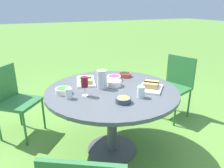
# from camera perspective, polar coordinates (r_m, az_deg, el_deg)

# --- Properties ---
(ground_plane) EXTENTS (40.00, 40.00, 0.00)m
(ground_plane) POSITION_cam_1_polar(r_m,az_deg,el_deg) (2.64, 0.00, -16.72)
(ground_plane) COLOR #5B8C38
(dining_table) EXTENTS (1.38, 1.38, 0.75)m
(dining_table) POSITION_cam_1_polar(r_m,az_deg,el_deg) (2.32, 0.00, -3.87)
(dining_table) COLOR #4C4C51
(dining_table) RESTS_ON ground_plane
(chair_near_left) EXTENTS (0.61, 0.61, 0.89)m
(chair_near_left) POSITION_cam_1_polar(r_m,az_deg,el_deg) (2.94, -24.46, -2.96)
(chair_near_left) COLOR #2D6B38
(chair_near_left) RESTS_ON ground_plane
(chair_far_back) EXTENTS (0.55, 0.54, 0.89)m
(chair_far_back) POSITION_cam_1_polar(r_m,az_deg,el_deg) (3.29, 16.23, 0.46)
(chair_far_back) COLOR #2D6B38
(chair_far_back) RESTS_ON ground_plane
(water_pitcher) EXTENTS (0.11, 0.11, 0.20)m
(water_pitcher) POSITION_cam_1_polar(r_m,az_deg,el_deg) (2.28, -2.64, 1.23)
(water_pitcher) COLOR silver
(water_pitcher) RESTS_ON dining_table
(wine_glass) EXTENTS (0.07, 0.07, 0.19)m
(wine_glass) POSITION_cam_1_polar(r_m,az_deg,el_deg) (2.09, -7.19, 0.34)
(wine_glass) COLOR silver
(wine_glass) RESTS_ON dining_table
(platter_bread_main) EXTENTS (0.36, 0.36, 0.07)m
(platter_bread_main) POSITION_cam_1_polar(r_m,az_deg,el_deg) (2.32, 10.12, -0.59)
(platter_bread_main) COLOR white
(platter_bread_main) RESTS_ON dining_table
(platter_charcuterie) EXTENTS (0.41, 0.29, 0.06)m
(platter_charcuterie) POSITION_cam_1_polar(r_m,az_deg,el_deg) (2.48, -6.87, 0.90)
(platter_charcuterie) COLOR white
(platter_charcuterie) RESTS_ON dining_table
(bowl_fries) EXTENTS (0.14, 0.14, 0.05)m
(bowl_fries) POSITION_cam_1_polar(r_m,az_deg,el_deg) (1.97, 2.95, -4.14)
(bowl_fries) COLOR #334256
(bowl_fries) RESTS_ON dining_table
(bowl_salad) EXTENTS (0.15, 0.15, 0.06)m
(bowl_salad) POSITION_cam_1_polar(r_m,az_deg,el_deg) (2.21, -12.64, -1.68)
(bowl_salad) COLOR beige
(bowl_salad) RESTS_ON dining_table
(bowl_olives) EXTENTS (0.16, 0.16, 0.05)m
(bowl_olives) POSITION_cam_1_polar(r_m,az_deg,el_deg) (2.68, 3.30, 2.48)
(bowl_olives) COLOR #B74733
(bowl_olives) RESTS_ON dining_table
(bowl_dip_red) EXTENTS (0.16, 0.16, 0.05)m
(bowl_dip_red) POSITION_cam_1_polar(r_m,az_deg,el_deg) (2.54, 0.46, 1.64)
(bowl_dip_red) COLOR white
(bowl_dip_red) RESTS_ON dining_table
(bowl_dip_cream) EXTENTS (0.16, 0.16, 0.06)m
(bowl_dip_cream) POSITION_cam_1_polar(r_m,az_deg,el_deg) (2.36, 0.57, 0.29)
(bowl_dip_cream) COLOR white
(bowl_dip_cream) RESTS_ON dining_table
(cup_water_near) EXTENTS (0.06, 0.06, 0.10)m
(cup_water_near) POSITION_cam_1_polar(r_m,az_deg,el_deg) (2.08, -11.26, -2.46)
(cup_water_near) COLOR silver
(cup_water_near) RESTS_ON dining_table
(cup_water_far) EXTENTS (0.07, 0.07, 0.11)m
(cup_water_far) POSITION_cam_1_polar(r_m,az_deg,el_deg) (2.08, 7.56, -2.09)
(cup_water_far) COLOR silver
(cup_water_far) RESTS_ON dining_table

